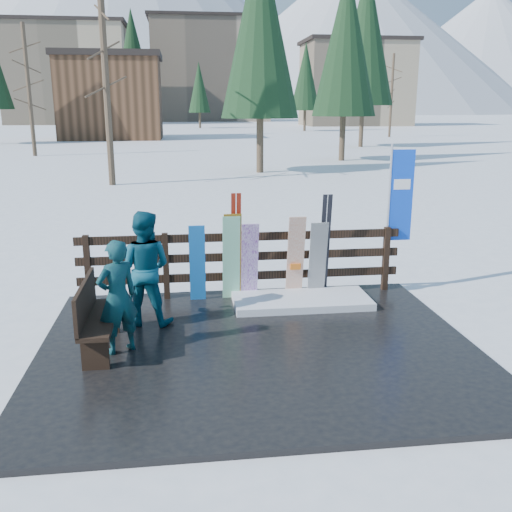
{
  "coord_description": "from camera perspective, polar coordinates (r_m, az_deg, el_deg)",
  "views": [
    {
      "loc": [
        -0.97,
        -7.29,
        3.3
      ],
      "look_at": [
        0.1,
        1.0,
        1.1
      ],
      "focal_mm": 40.0,
      "sensor_mm": 36.0,
      "label": 1
    }
  ],
  "objects": [
    {
      "name": "snow_patch",
      "position": [
        9.62,
        4.57,
        -4.47
      ],
      "size": [
        2.28,
        1.0,
        0.12
      ],
      "primitive_type": "cube",
      "color": "white",
      "rests_on": "deck"
    },
    {
      "name": "snowboard_3",
      "position": [
        9.67,
        -0.64,
        -0.52
      ],
      "size": [
        0.29,
        0.29,
        1.34
      ],
      "primitive_type": "cube",
      "rotation": [
        0.2,
        0.0,
        0.0
      ],
      "color": "white",
      "rests_on": "deck"
    },
    {
      "name": "snowboard_1",
      "position": [
        9.62,
        -2.49,
        -0.19
      ],
      "size": [
        0.29,
        0.26,
        1.48
      ],
      "primitive_type": "cube",
      "rotation": [
        0.16,
        0.0,
        0.0
      ],
      "color": "white",
      "rests_on": "deck"
    },
    {
      "name": "snowboard_2",
      "position": [
        9.62,
        -2.37,
        -0.09
      ],
      "size": [
        0.29,
        0.27,
        1.52
      ],
      "primitive_type": "cube",
      "rotation": [
        0.16,
        0.0,
        0.0
      ],
      "color": "#FFAB16",
      "rests_on": "deck"
    },
    {
      "name": "trees",
      "position": [
        56.44,
        -3.98,
        17.45
      ],
      "size": [
        42.34,
        68.85,
        13.55
      ],
      "color": "#382B1E",
      "rests_on": "ground"
    },
    {
      "name": "mountains",
      "position": [
        339.09,
        -9.6,
        22.49
      ],
      "size": [
        520.0,
        260.0,
        120.0
      ],
      "color": "white",
      "rests_on": "ground"
    },
    {
      "name": "deck",
      "position": [
        8.04,
        0.22,
        -9.17
      ],
      "size": [
        6.0,
        5.0,
        0.08
      ],
      "primitive_type": "cube",
      "color": "black",
      "rests_on": "ground"
    },
    {
      "name": "fence",
      "position": [
        9.87,
        -1.45,
        -0.29
      ],
      "size": [
        5.6,
        0.1,
        1.15
      ],
      "color": "black",
      "rests_on": "deck"
    },
    {
      "name": "ground",
      "position": [
        8.05,
        0.22,
        -9.43
      ],
      "size": [
        700.0,
        700.0,
        0.0
      ],
      "primitive_type": "plane",
      "color": "white",
      "rests_on": "ground"
    },
    {
      "name": "bench",
      "position": [
        7.98,
        -15.86,
        -5.65
      ],
      "size": [
        0.41,
        1.5,
        0.97
      ],
      "color": "black",
      "rests_on": "deck"
    },
    {
      "name": "snowboard_5",
      "position": [
        9.78,
        3.97,
        -0.08
      ],
      "size": [
        0.29,
        0.3,
        1.45
      ],
      "primitive_type": "cube",
      "rotation": [
        0.19,
        0.0,
        0.0
      ],
      "color": "white",
      "rests_on": "deck"
    },
    {
      "name": "ski_pair_b",
      "position": [
        9.91,
        6.88,
        1.1
      ],
      "size": [
        0.17,
        0.25,
        1.8
      ],
      "color": "black",
      "rests_on": "deck"
    },
    {
      "name": "ski_pair_a",
      "position": [
        9.65,
        -2.03,
        0.98
      ],
      "size": [
        0.16,
        0.28,
        1.85
      ],
      "color": "maroon",
      "rests_on": "deck"
    },
    {
      "name": "snowboard_4",
      "position": [
        9.87,
        6.18,
        -0.34
      ],
      "size": [
        0.3,
        0.23,
        1.33
      ],
      "primitive_type": "cube",
      "rotation": [
        0.16,
        0.0,
        0.0
      ],
      "color": "black",
      "rests_on": "deck"
    },
    {
      "name": "person_front",
      "position": [
        7.78,
        -13.69,
        -4.0
      ],
      "size": [
        0.68,
        0.62,
        1.55
      ],
      "primitive_type": "imported",
      "rotation": [
        0.0,
        0.0,
        3.7
      ],
      "color": "#0E4D41",
      "rests_on": "deck"
    },
    {
      "name": "person_back",
      "position": [
        8.7,
        -11.13,
        -1.2
      ],
      "size": [
        0.98,
        0.85,
        1.74
      ],
      "primitive_type": "imported",
      "rotation": [
        0.0,
        0.0,
        2.88
      ],
      "color": "navy",
      "rests_on": "deck"
    },
    {
      "name": "rental_flag",
      "position": [
        10.37,
        14.02,
        5.36
      ],
      "size": [
        0.45,
        0.04,
        2.6
      ],
      "color": "silver",
      "rests_on": "deck"
    },
    {
      "name": "snowboard_0",
      "position": [
        9.61,
        -5.89,
        -0.74
      ],
      "size": [
        0.27,
        0.2,
        1.33
      ],
      "primitive_type": "cube",
      "rotation": [
        0.13,
        0.0,
        0.0
      ],
      "color": "blue",
      "rests_on": "deck"
    },
    {
      "name": "resort_buildings",
      "position": [
        122.88,
        -6.7,
        17.67
      ],
      "size": [
        73.0,
        87.6,
        22.6
      ],
      "color": "tan",
      "rests_on": "ground"
    }
  ]
}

